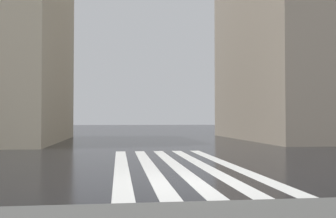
% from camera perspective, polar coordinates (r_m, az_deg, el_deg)
% --- Properties ---
extents(ground_plane, '(220.00, 220.00, 0.00)m').
position_cam_1_polar(ground_plane, '(10.59, 2.38, -10.87)').
color(ground_plane, black).
extents(zebra_crossing, '(13.00, 4.50, 0.01)m').
position_cam_1_polar(zebra_crossing, '(14.56, 1.09, -8.30)').
color(zebra_crossing, silver).
rests_on(zebra_crossing, ground_plane).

